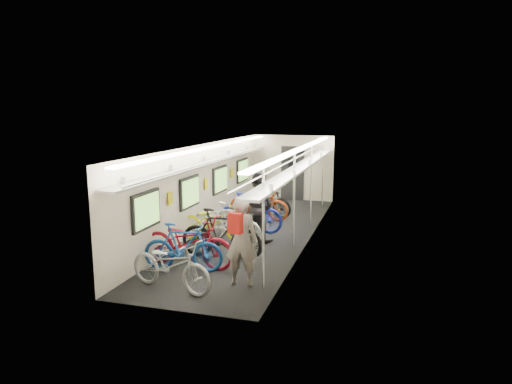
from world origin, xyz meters
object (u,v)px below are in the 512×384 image
Objects in this scene: bicycle_1 at (183,247)px; backpack at (235,223)px; bicycle_0 at (171,265)px; passenger_near at (241,241)px; passenger_mid at (258,207)px.

backpack is (1.37, -0.63, 0.77)m from bicycle_1.
passenger_near reaches higher than bicycle_0.
bicycle_0 is 1.05× the size of passenger_mid.
bicycle_0 is 1.39m from passenger_near.
passenger_near is 0.47m from backpack.
backpack is (1.16, 0.35, 0.79)m from bicycle_0.
bicycle_0 is 3.64m from passenger_mid.
passenger_near is 4.61× the size of backpack.
bicycle_1 is (-0.21, 0.98, 0.03)m from bicycle_0.
passenger_near is (1.40, -0.39, 0.36)m from bicycle_1.
bicycle_0 is 1.06× the size of passenger_near.
passenger_mid is (0.88, 2.58, 0.37)m from bicycle_1.
bicycle_1 is 2.75m from passenger_mid.
passenger_near is (1.19, 0.59, 0.39)m from bicycle_0.
backpack is (-0.04, -0.24, 0.40)m from passenger_near.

